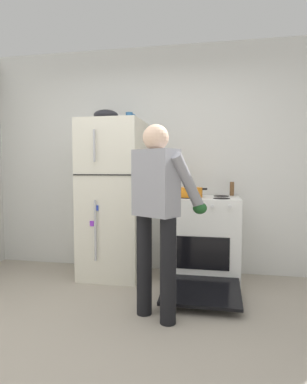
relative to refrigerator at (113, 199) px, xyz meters
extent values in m
plane|color=#9E9384|center=(0.48, -1.57, -0.89)|extent=(8.00, 8.00, 0.00)
cube|color=silver|center=(0.48, 0.38, 0.46)|extent=(6.00, 0.10, 2.70)
cube|color=silver|center=(0.00, 0.00, 0.00)|extent=(0.68, 0.68, 1.79)
cube|color=black|center=(0.00, -0.34, 0.29)|extent=(0.67, 0.01, 0.01)
cylinder|color=#B7B7BC|center=(-0.08, -0.36, -0.30)|extent=(0.02, 0.02, 0.65)
cylinder|color=#B7B7BC|center=(-0.08, -0.36, 0.59)|extent=(0.02, 0.02, 0.33)
cube|color=purple|center=(-0.13, -0.35, -0.23)|extent=(0.04, 0.01, 0.06)
cube|color=blue|center=(-0.08, -0.35, -0.06)|extent=(0.04, 0.01, 0.06)
cube|color=white|center=(1.04, 0.00, -0.43)|extent=(0.76, 0.64, 0.93)
cube|color=black|center=(1.04, -0.32, -0.50)|extent=(0.53, 0.01, 0.34)
cylinder|color=black|center=(0.86, -0.14, 0.04)|extent=(0.17, 0.17, 0.01)
cylinder|color=black|center=(1.22, -0.14, 0.04)|extent=(0.17, 0.17, 0.01)
cylinder|color=black|center=(0.86, 0.14, 0.04)|extent=(0.17, 0.17, 0.01)
cylinder|color=black|center=(1.22, 0.14, 0.04)|extent=(0.17, 0.17, 0.01)
cylinder|color=silver|center=(0.78, -0.33, -0.02)|extent=(0.04, 0.03, 0.04)
cylinder|color=silver|center=(0.95, -0.33, -0.02)|extent=(0.04, 0.03, 0.04)
cylinder|color=silver|center=(1.13, -0.33, -0.02)|extent=(0.04, 0.03, 0.04)
cylinder|color=silver|center=(1.30, -0.33, -0.02)|extent=(0.04, 0.03, 0.04)
cube|color=black|center=(1.04, -0.62, -0.78)|extent=(0.72, 0.60, 0.09)
cylinder|color=black|center=(0.57, -0.94, -0.46)|extent=(0.13, 0.13, 0.86)
cylinder|color=black|center=(0.80, -1.07, -0.46)|extent=(0.13, 0.13, 0.86)
cube|color=gray|center=(0.69, -1.01, 0.24)|extent=(0.41, 0.35, 0.54)
sphere|color=beige|center=(0.69, -1.01, 0.60)|extent=(0.21, 0.21, 0.21)
sphere|color=#292929|center=(0.69, -1.01, 0.56)|extent=(0.15, 0.15, 0.15)
cylinder|color=gray|center=(0.60, -0.76, 0.24)|extent=(0.29, 0.40, 0.50)
cylinder|color=gray|center=(0.95, -0.96, 0.24)|extent=(0.29, 0.40, 0.50)
ellipsoid|color=#1E5123|center=(0.69, -0.61, 0.02)|extent=(0.12, 0.18, 0.10)
ellipsoid|color=#1E5123|center=(1.03, -0.81, 0.02)|extent=(0.12, 0.18, 0.10)
cylinder|color=orange|center=(0.88, -0.05, 0.10)|extent=(0.28, 0.28, 0.10)
cube|color=black|center=(0.72, -0.05, 0.13)|extent=(0.05, 0.03, 0.02)
cube|color=black|center=(1.04, -0.05, 0.13)|extent=(0.05, 0.03, 0.02)
cylinder|color=#2D6093|center=(0.18, 0.05, 0.94)|extent=(0.08, 0.08, 0.10)
torus|color=#2D6093|center=(0.22, 0.05, 0.95)|extent=(0.06, 0.01, 0.06)
cylinder|color=brown|center=(1.34, 0.20, 0.12)|extent=(0.05, 0.05, 0.16)
ellipsoid|color=black|center=(-0.08, 0.00, 0.96)|extent=(0.28, 0.28, 0.13)
camera|label=1|loc=(1.17, -3.61, 0.35)|focal=30.66mm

